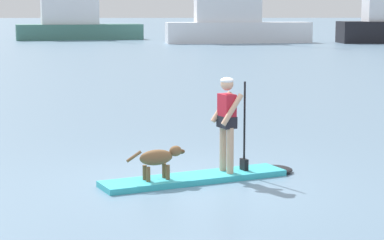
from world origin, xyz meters
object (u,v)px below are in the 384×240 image
Objects in this scene: person_paddler at (228,118)px; dog at (159,158)px; paddleboard at (206,177)px; moored_boat_far_port at (235,24)px; moored_boat_starboard at (76,25)px.

person_paddler reaches higher than dog.
dog reaches higher than paddleboard.
dog is (-1.18, -0.51, -0.59)m from person_paddler.
moored_boat_far_port is (6.16, 49.70, 1.08)m from dog.
person_paddler is 56.84m from moored_boat_starboard.
person_paddler is at bearing -80.97° from moored_boat_starboard.
person_paddler is 1.41m from dog.
dog is 50.09m from moored_boat_far_port.
dog is 0.08× the size of moored_boat_starboard.
moored_boat_far_port is at bearing 84.21° from person_paddler.
moored_boat_far_port is (5.36, 49.35, 1.49)m from paddleboard.
moored_boat_far_port is at bearing 83.81° from paddleboard.
moored_boat_starboard is (-8.92, 56.13, 0.30)m from person_paddler.
dog is at bearing -156.57° from paddleboard.
paddleboard is 0.97m from dog.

